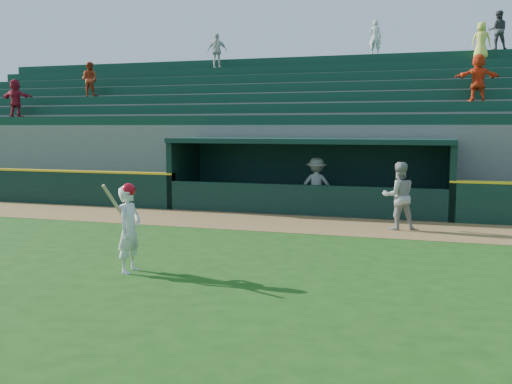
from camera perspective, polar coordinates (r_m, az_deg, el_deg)
ground at (r=12.29m, az=-2.22°, el=-6.85°), size 120.00×120.00×0.00m
warning_track at (r=16.90m, az=3.31°, el=-3.14°), size 40.00×3.00×0.01m
dugout_player_front at (r=16.24m, az=14.08°, el=-0.39°), size 1.11×0.99×1.88m
dugout_player_inside at (r=19.11m, az=6.06°, el=0.71°), size 1.27×0.85×1.83m
dugout at (r=19.74m, az=5.50°, el=2.19°), size 9.40×2.80×2.46m
stands at (r=24.17m, az=7.76°, el=5.43°), size 34.50×6.25×7.56m
batter_at_plate at (r=11.42m, az=-12.56°, el=-3.50°), size 0.54×0.77×1.78m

